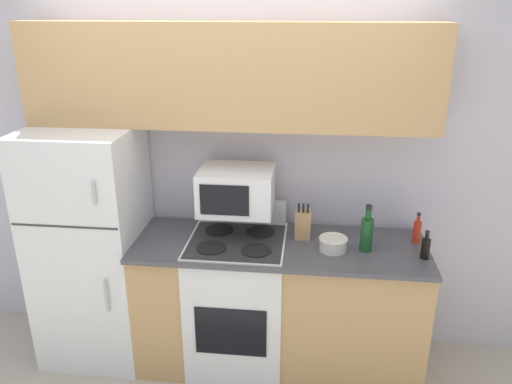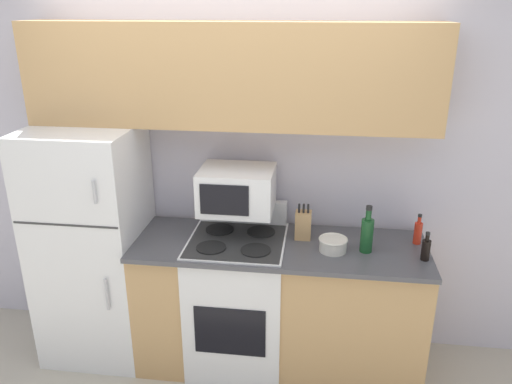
{
  "view_description": "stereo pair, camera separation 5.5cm",
  "coord_description": "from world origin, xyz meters",
  "px_view_note": "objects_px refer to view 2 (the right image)",
  "views": [
    {
      "loc": [
        0.51,
        -2.55,
        2.35
      ],
      "look_at": [
        0.19,
        0.27,
        1.27
      ],
      "focal_mm": 35.0,
      "sensor_mm": 36.0,
      "label": 1
    },
    {
      "loc": [
        0.56,
        -2.55,
        2.35
      ],
      "look_at": [
        0.19,
        0.27,
        1.27
      ],
      "focal_mm": 35.0,
      "sensor_mm": 36.0,
      "label": 2
    }
  ],
  "objects_px": {
    "microwave": "(237,190)",
    "bottle_wine_green": "(367,234)",
    "bottle_hot_sauce": "(418,232)",
    "stove": "(238,300)",
    "knife_block": "(303,225)",
    "bowl": "(333,244)",
    "bottle_soy_sauce": "(426,249)",
    "refrigerator": "(94,245)"
  },
  "relations": [
    {
      "from": "bottle_wine_green",
      "to": "bottle_soy_sauce",
      "type": "relative_size",
      "value": 1.67
    },
    {
      "from": "microwave",
      "to": "bottle_hot_sauce",
      "type": "distance_m",
      "value": 1.18
    },
    {
      "from": "bowl",
      "to": "bottle_soy_sauce",
      "type": "bearing_deg",
      "value": -4.65
    },
    {
      "from": "bottle_wine_green",
      "to": "bottle_hot_sauce",
      "type": "distance_m",
      "value": 0.37
    },
    {
      "from": "microwave",
      "to": "bottle_wine_green",
      "type": "bearing_deg",
      "value": -9.55
    },
    {
      "from": "bowl",
      "to": "knife_block",
      "type": "bearing_deg",
      "value": 140.14
    },
    {
      "from": "bowl",
      "to": "microwave",
      "type": "bearing_deg",
      "value": 165.57
    },
    {
      "from": "microwave",
      "to": "stove",
      "type": "bearing_deg",
      "value": -82.64
    },
    {
      "from": "bowl",
      "to": "bottle_hot_sauce",
      "type": "height_order",
      "value": "bottle_hot_sauce"
    },
    {
      "from": "stove",
      "to": "bottle_soy_sauce",
      "type": "xyz_separation_m",
      "value": [
        1.15,
        -0.1,
        0.51
      ]
    },
    {
      "from": "bottle_wine_green",
      "to": "knife_block",
      "type": "bearing_deg",
      "value": 160.57
    },
    {
      "from": "bowl",
      "to": "bottle_wine_green",
      "type": "bearing_deg",
      "value": 6.12
    },
    {
      "from": "bowl",
      "to": "bottle_soy_sauce",
      "type": "distance_m",
      "value": 0.54
    },
    {
      "from": "knife_block",
      "to": "stove",
      "type": "bearing_deg",
      "value": -165.96
    },
    {
      "from": "microwave",
      "to": "knife_block",
      "type": "height_order",
      "value": "microwave"
    },
    {
      "from": "bottle_wine_green",
      "to": "stove",
      "type": "bearing_deg",
      "value": 177.57
    },
    {
      "from": "knife_block",
      "to": "bottle_soy_sauce",
      "type": "height_order",
      "value": "knife_block"
    },
    {
      "from": "knife_block",
      "to": "bottle_wine_green",
      "type": "bearing_deg",
      "value": -19.43
    },
    {
      "from": "refrigerator",
      "to": "bottle_hot_sauce",
      "type": "height_order",
      "value": "refrigerator"
    },
    {
      "from": "microwave",
      "to": "bottle_hot_sauce",
      "type": "bearing_deg",
      "value": 0.73
    },
    {
      "from": "microwave",
      "to": "bottle_hot_sauce",
      "type": "height_order",
      "value": "microwave"
    },
    {
      "from": "knife_block",
      "to": "bottle_hot_sauce",
      "type": "xyz_separation_m",
      "value": [
        0.72,
        0.01,
        -0.01
      ]
    },
    {
      "from": "stove",
      "to": "bowl",
      "type": "bearing_deg",
      "value": -5.26
    },
    {
      "from": "stove",
      "to": "bottle_soy_sauce",
      "type": "height_order",
      "value": "bottle_soy_sauce"
    },
    {
      "from": "stove",
      "to": "knife_block",
      "type": "xyz_separation_m",
      "value": [
        0.42,
        0.1,
        0.53
      ]
    },
    {
      "from": "bowl",
      "to": "bottle_hot_sauce",
      "type": "xyz_separation_m",
      "value": [
        0.53,
        0.17,
        0.03
      ]
    },
    {
      "from": "stove",
      "to": "knife_block",
      "type": "height_order",
      "value": "knife_block"
    },
    {
      "from": "refrigerator",
      "to": "stove",
      "type": "xyz_separation_m",
      "value": [
        0.99,
        -0.02,
        -0.33
      ]
    },
    {
      "from": "bottle_soy_sauce",
      "to": "refrigerator",
      "type": "bearing_deg",
      "value": 176.68
    },
    {
      "from": "refrigerator",
      "to": "bottle_soy_sauce",
      "type": "bearing_deg",
      "value": -3.32
    },
    {
      "from": "refrigerator",
      "to": "bottle_hot_sauce",
      "type": "relative_size",
      "value": 8.11
    },
    {
      "from": "bottle_wine_green",
      "to": "bottle_hot_sauce",
      "type": "bearing_deg",
      "value": 24.83
    },
    {
      "from": "bowl",
      "to": "bottle_wine_green",
      "type": "distance_m",
      "value": 0.21
    },
    {
      "from": "stove",
      "to": "microwave",
      "type": "relative_size",
      "value": 2.32
    },
    {
      "from": "bottle_wine_green",
      "to": "bottle_hot_sauce",
      "type": "relative_size",
      "value": 1.5
    },
    {
      "from": "stove",
      "to": "bottle_hot_sauce",
      "type": "height_order",
      "value": "bottle_hot_sauce"
    },
    {
      "from": "stove",
      "to": "bottle_soy_sauce",
      "type": "distance_m",
      "value": 1.26
    },
    {
      "from": "knife_block",
      "to": "bottle_soy_sauce",
      "type": "bearing_deg",
      "value": -15.56
    },
    {
      "from": "stove",
      "to": "bottle_wine_green",
      "type": "bearing_deg",
      "value": -2.43
    },
    {
      "from": "microwave",
      "to": "bottle_hot_sauce",
      "type": "xyz_separation_m",
      "value": [
        1.15,
        0.01,
        -0.23
      ]
    },
    {
      "from": "bottle_hot_sauce",
      "to": "stove",
      "type": "bearing_deg",
      "value": -174.06
    },
    {
      "from": "bottle_soy_sauce",
      "to": "knife_block",
      "type": "bearing_deg",
      "value": 164.44
    }
  ]
}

